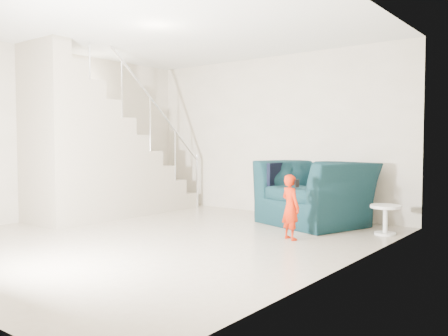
{
  "coord_description": "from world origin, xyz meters",
  "views": [
    {
      "loc": [
        4.37,
        -4.25,
        1.21
      ],
      "look_at": [
        0.15,
        1.2,
        0.85
      ],
      "focal_mm": 38.0,
      "sensor_mm": 36.0,
      "label": 1
    }
  ],
  "objects_px": {
    "side_table": "(385,215)",
    "staircase": "(95,159)",
    "toddler": "(290,207)",
    "armchair": "(315,193)"
  },
  "relations": [
    {
      "from": "toddler",
      "to": "staircase",
      "type": "xyz_separation_m",
      "value": [
        -3.41,
        -0.38,
        0.54
      ]
    },
    {
      "from": "toddler",
      "to": "side_table",
      "type": "xyz_separation_m",
      "value": [
        0.84,
        1.04,
        -0.14
      ]
    },
    {
      "from": "armchair",
      "to": "staircase",
      "type": "bearing_deg",
      "value": -134.76
    },
    {
      "from": "armchair",
      "to": "side_table",
      "type": "height_order",
      "value": "armchair"
    },
    {
      "from": "armchair",
      "to": "toddler",
      "type": "distance_m",
      "value": 1.24
    },
    {
      "from": "toddler",
      "to": "staircase",
      "type": "distance_m",
      "value": 3.48
    },
    {
      "from": "toddler",
      "to": "side_table",
      "type": "height_order",
      "value": "toddler"
    },
    {
      "from": "side_table",
      "to": "staircase",
      "type": "distance_m",
      "value": 4.53
    },
    {
      "from": "armchair",
      "to": "toddler",
      "type": "relative_size",
      "value": 1.77
    },
    {
      "from": "side_table",
      "to": "toddler",
      "type": "bearing_deg",
      "value": -128.69
    }
  ]
}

